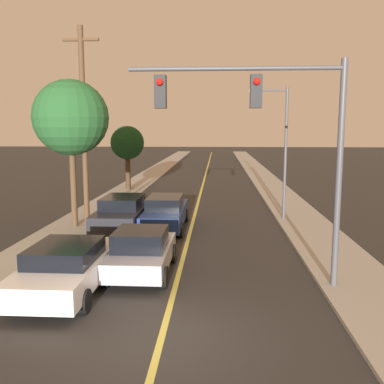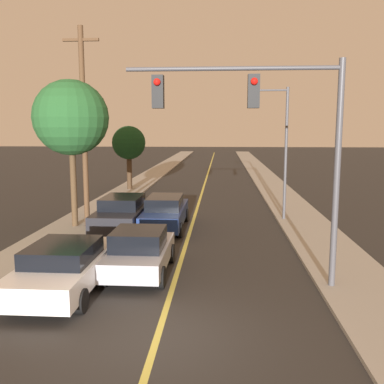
{
  "view_description": "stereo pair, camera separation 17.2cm",
  "coord_description": "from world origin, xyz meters",
  "px_view_note": "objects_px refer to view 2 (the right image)",
  "views": [
    {
      "loc": [
        1.21,
        -8.82,
        4.58
      ],
      "look_at": [
        0.0,
        11.18,
        1.6
      ],
      "focal_mm": 40.0,
      "sensor_mm": 36.0,
      "label": 1
    },
    {
      "loc": [
        1.38,
        -8.81,
        4.58
      ],
      "look_at": [
        0.0,
        11.18,
        1.6
      ],
      "focal_mm": 40.0,
      "sensor_mm": 36.0,
      "label": 2
    }
  ],
  "objects_px": {
    "car_outer_lane_front": "(66,265)",
    "traffic_signal_mast": "(268,124)",
    "car_near_lane_front": "(140,251)",
    "streetlamp_right": "(276,134)",
    "tree_left_near": "(71,118)",
    "utility_pole_left": "(84,125)",
    "tree_left_far": "(129,143)",
    "car_outer_lane_second": "(124,212)",
    "car_near_lane_second": "(165,212)"
  },
  "relations": [
    {
      "from": "car_outer_lane_front",
      "to": "traffic_signal_mast",
      "type": "xyz_separation_m",
      "value": [
        5.66,
        0.61,
        3.96
      ]
    },
    {
      "from": "car_near_lane_front",
      "to": "streetlamp_right",
      "type": "bearing_deg",
      "value": 57.98
    },
    {
      "from": "car_outer_lane_front",
      "to": "car_outer_lane_second",
      "type": "bearing_deg",
      "value": 90.0
    },
    {
      "from": "car_near_lane_second",
      "to": "traffic_signal_mast",
      "type": "relative_size",
      "value": 0.8
    },
    {
      "from": "tree_left_far",
      "to": "utility_pole_left",
      "type": "bearing_deg",
      "value": -86.85
    },
    {
      "from": "car_near_lane_front",
      "to": "car_outer_lane_second",
      "type": "distance_m",
      "value": 6.04
    },
    {
      "from": "car_near_lane_second",
      "to": "car_outer_lane_second",
      "type": "height_order",
      "value": "car_outer_lane_second"
    },
    {
      "from": "car_outer_lane_front",
      "to": "utility_pole_left",
      "type": "relative_size",
      "value": 0.55
    },
    {
      "from": "car_outer_lane_front",
      "to": "car_outer_lane_second",
      "type": "distance_m",
      "value": 7.27
    },
    {
      "from": "tree_left_far",
      "to": "streetlamp_right",
      "type": "bearing_deg",
      "value": -46.59
    },
    {
      "from": "car_near_lane_second",
      "to": "tree_left_far",
      "type": "relative_size",
      "value": 1.08
    },
    {
      "from": "car_near_lane_front",
      "to": "traffic_signal_mast",
      "type": "distance_m",
      "value": 5.57
    },
    {
      "from": "car_near_lane_front",
      "to": "tree_left_far",
      "type": "bearing_deg",
      "value": 103.13
    },
    {
      "from": "car_near_lane_front",
      "to": "tree_left_near",
      "type": "bearing_deg",
      "value": 124.75
    },
    {
      "from": "utility_pole_left",
      "to": "car_outer_lane_second",
      "type": "bearing_deg",
      "value": -8.6
    },
    {
      "from": "car_near_lane_front",
      "to": "car_outer_lane_front",
      "type": "height_order",
      "value": "car_near_lane_front"
    },
    {
      "from": "utility_pole_left",
      "to": "tree_left_near",
      "type": "xyz_separation_m",
      "value": [
        -0.59,
        0.02,
        0.32
      ]
    },
    {
      "from": "tree_left_far",
      "to": "car_outer_lane_front",
      "type": "bearing_deg",
      "value": -82.98
    },
    {
      "from": "traffic_signal_mast",
      "to": "streetlamp_right",
      "type": "bearing_deg",
      "value": 81.46
    },
    {
      "from": "traffic_signal_mast",
      "to": "utility_pole_left",
      "type": "xyz_separation_m",
      "value": [
        -7.43,
        6.92,
        0.03
      ]
    },
    {
      "from": "car_outer_lane_front",
      "to": "streetlamp_right",
      "type": "xyz_separation_m",
      "value": [
        7.05,
        9.84,
        3.58
      ]
    },
    {
      "from": "car_near_lane_second",
      "to": "traffic_signal_mast",
      "type": "height_order",
      "value": "traffic_signal_mast"
    },
    {
      "from": "tree_left_near",
      "to": "tree_left_far",
      "type": "distance_m",
      "value": 12.42
    },
    {
      "from": "car_near_lane_front",
      "to": "tree_left_far",
      "type": "xyz_separation_m",
      "value": [
        -4.28,
        18.37,
        2.76
      ]
    },
    {
      "from": "traffic_signal_mast",
      "to": "tree_left_near",
      "type": "relative_size",
      "value": 0.95
    },
    {
      "from": "car_near_lane_second",
      "to": "tree_left_far",
      "type": "xyz_separation_m",
      "value": [
        -4.28,
        12.18,
        2.71
      ]
    },
    {
      "from": "traffic_signal_mast",
      "to": "car_outer_lane_second",
      "type": "bearing_deg",
      "value": 130.41
    },
    {
      "from": "car_outer_lane_front",
      "to": "traffic_signal_mast",
      "type": "distance_m",
      "value": 6.94
    },
    {
      "from": "car_near_lane_second",
      "to": "streetlamp_right",
      "type": "relative_size",
      "value": 0.78
    },
    {
      "from": "car_outer_lane_second",
      "to": "tree_left_near",
      "type": "height_order",
      "value": "tree_left_near"
    },
    {
      "from": "tree_left_near",
      "to": "car_outer_lane_front",
      "type": "bearing_deg",
      "value": -72.67
    },
    {
      "from": "streetlamp_right",
      "to": "tree_left_far",
      "type": "height_order",
      "value": "streetlamp_right"
    },
    {
      "from": "traffic_signal_mast",
      "to": "car_near_lane_front",
      "type": "bearing_deg",
      "value": 166.87
    },
    {
      "from": "tree_left_near",
      "to": "car_near_lane_second",
      "type": "bearing_deg",
      "value": 2.03
    },
    {
      "from": "tree_left_near",
      "to": "car_outer_lane_second",
      "type": "bearing_deg",
      "value": -6.94
    },
    {
      "from": "streetlamp_right",
      "to": "tree_left_near",
      "type": "bearing_deg",
      "value": -166.32
    },
    {
      "from": "car_near_lane_second",
      "to": "tree_left_near",
      "type": "relative_size",
      "value": 0.76
    },
    {
      "from": "tree_left_far",
      "to": "traffic_signal_mast",
      "type": "bearing_deg",
      "value": -67.17
    },
    {
      "from": "tree_left_near",
      "to": "tree_left_far",
      "type": "bearing_deg",
      "value": 90.42
    },
    {
      "from": "car_near_lane_second",
      "to": "tree_left_near",
      "type": "distance_m",
      "value": 5.97
    },
    {
      "from": "car_outer_lane_front",
      "to": "tree_left_near",
      "type": "height_order",
      "value": "tree_left_near"
    },
    {
      "from": "car_outer_lane_second",
      "to": "tree_left_near",
      "type": "relative_size",
      "value": 0.78
    },
    {
      "from": "utility_pole_left",
      "to": "tree_left_far",
      "type": "distance_m",
      "value": 12.43
    },
    {
      "from": "car_near_lane_front",
      "to": "tree_left_far",
      "type": "relative_size",
      "value": 0.83
    },
    {
      "from": "traffic_signal_mast",
      "to": "tree_left_far",
      "type": "relative_size",
      "value": 1.36
    },
    {
      "from": "car_outer_lane_second",
      "to": "car_near_lane_front",
      "type": "bearing_deg",
      "value": -72.31
    },
    {
      "from": "car_outer_lane_second",
      "to": "tree_left_near",
      "type": "xyz_separation_m",
      "value": [
        -2.36,
        0.29,
        4.21
      ]
    },
    {
      "from": "car_outer_lane_front",
      "to": "streetlamp_right",
      "type": "height_order",
      "value": "streetlamp_right"
    },
    {
      "from": "car_near_lane_front",
      "to": "tree_left_near",
      "type": "relative_size",
      "value": 0.58
    },
    {
      "from": "car_outer_lane_second",
      "to": "tree_left_far",
      "type": "relative_size",
      "value": 1.11
    }
  ]
}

